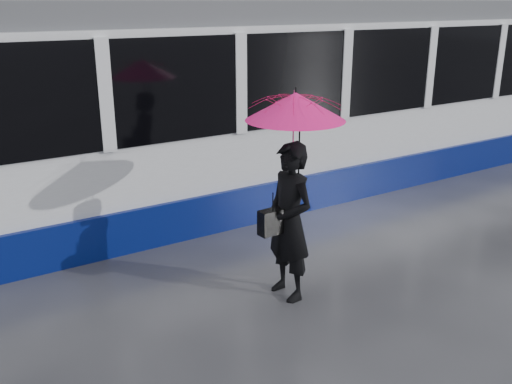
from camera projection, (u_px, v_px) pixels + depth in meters
ground at (174, 287)px, 7.00m from camera, size 90.00×90.00×0.00m
rails at (107, 223)px, 8.99m from camera, size 34.00×1.51×0.02m
tram at (229, 107)px, 9.63m from camera, size 26.00×2.56×3.35m
woman at (289, 222)px, 6.54m from camera, size 0.48×0.70×1.87m
umbrella at (295, 126)px, 6.21m from camera, size 1.15×1.15×1.26m
handbag at (273, 221)px, 6.42m from camera, size 0.34×0.16×0.47m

